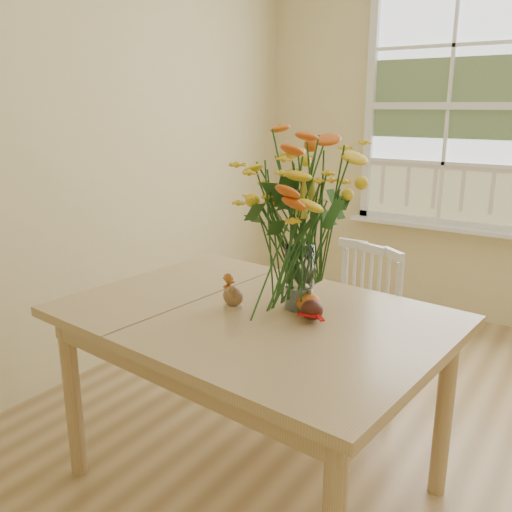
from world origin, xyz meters
The scene contains 7 objects.
wall_left centered at (-2.00, 0.00, 1.35)m, with size 0.02×4.50×2.70m, color beige.
dining_table centered at (-0.60, -0.17, 0.69)m, with size 1.54×1.16×0.78m.
windsor_chair centered at (-0.48, 0.60, 0.49)m, with size 0.50×0.49×0.87m.
flower_vase centered at (-0.47, -0.04, 1.17)m, with size 0.54×0.54×0.64m.
pumpkin centered at (-0.41, -0.06, 0.82)m, with size 0.09×0.09×0.07m, color #C54E17.
turkey_figurine centered at (-0.69, -0.18, 0.83)m, with size 0.11×0.09×0.12m.
dark_gourd centered at (-0.36, -0.13, 0.82)m, with size 0.13×0.10×0.08m.
Camera 1 is at (0.51, -1.81, 1.56)m, focal length 38.00 mm.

